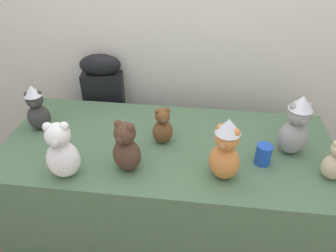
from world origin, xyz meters
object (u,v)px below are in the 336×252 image
display_table (168,189)px  teddy_bear_snow (62,152)px  instrument_case (107,116)px  teddy_bear_ginger (225,150)px  party_cup_blue (263,154)px  teddy_bear_sand (336,161)px  teddy_bear_ash (296,126)px  teddy_bear_charcoal (37,108)px  teddy_bear_cocoa (126,148)px  teddy_bear_chestnut (163,127)px

display_table → teddy_bear_snow: teddy_bear_snow is taller
instrument_case → teddy_bear_ginger: bearing=-50.4°
teddy_bear_ginger → party_cup_blue: 0.26m
display_table → instrument_case: bearing=134.6°
instrument_case → teddy_bear_sand: bearing=-35.5°
teddy_bear_ash → teddy_bear_charcoal: bearing=165.8°
display_table → teddy_bear_cocoa: bearing=-127.7°
teddy_bear_ginger → teddy_bear_charcoal: teddy_bear_ginger is taller
teddy_bear_chestnut → display_table: bearing=-45.9°
teddy_bear_cocoa → teddy_bear_snow: bearing=-147.6°
display_table → teddy_bear_snow: size_ratio=5.98×
party_cup_blue → instrument_case: bearing=148.3°
teddy_bear_charcoal → teddy_bear_ash: bearing=-21.3°
instrument_case → teddy_bear_charcoal: size_ratio=3.49×
teddy_bear_cocoa → teddy_bear_charcoal: size_ratio=0.99×
teddy_bear_charcoal → teddy_bear_chestnut: bearing=-22.7°
display_table → teddy_bear_sand: size_ratio=8.31×
teddy_bear_charcoal → party_cup_blue: 1.27m
teddy_bear_charcoal → teddy_bear_ash: size_ratio=0.83×
teddy_bear_ginger → teddy_bear_ash: (0.36, 0.23, 0.00)m
teddy_bear_sand → teddy_bear_snow: teddy_bear_snow is taller
teddy_bear_ginger → teddy_bear_snow: bearing=-149.3°
teddy_bear_chestnut → teddy_bear_ash: bearing=-19.9°
teddy_bear_sand → teddy_bear_snow: (-1.27, -0.14, 0.04)m
teddy_bear_sand → teddy_bear_cocoa: (-0.98, -0.06, 0.03)m
teddy_bear_snow → instrument_case: bearing=84.1°
teddy_bear_charcoal → teddy_bear_ash: teddy_bear_ash is taller
display_table → party_cup_blue: party_cup_blue is taller
display_table → teddy_bear_sand: 0.94m
display_table → teddy_bear_chestnut: (-0.03, 0.02, 0.45)m
teddy_bear_cocoa → display_table: bearing=68.9°
display_table → teddy_bear_sand: (0.81, -0.17, 0.45)m
teddy_bear_sand → teddy_bear_ash: 0.25m
teddy_bear_chestnut → teddy_bear_charcoal: (-0.73, 0.04, 0.04)m
teddy_bear_sand → display_table: bearing=167.8°
instrument_case → party_cup_blue: instrument_case is taller
instrument_case → teddy_bear_cocoa: 0.90m
teddy_bear_snow → teddy_bear_ash: bearing=5.5°
teddy_bear_snow → party_cup_blue: 0.98m
teddy_bear_snow → party_cup_blue: bearing=1.8°
teddy_bear_sand → teddy_bear_charcoal: size_ratio=0.78×
teddy_bear_ginger → party_cup_blue: bearing=56.0°
teddy_bear_ginger → party_cup_blue: teddy_bear_ginger is taller
display_table → teddy_bear_chestnut: 0.45m
teddy_bear_chestnut → party_cup_blue: bearing=-31.6°
instrument_case → teddy_bear_snow: teddy_bear_snow is taller
teddy_bear_chestnut → teddy_bear_sand: bearing=-31.9°
teddy_bear_chestnut → teddy_bear_charcoal: 0.73m
teddy_bear_ginger → display_table: bearing=167.2°
display_table → party_cup_blue: 0.65m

